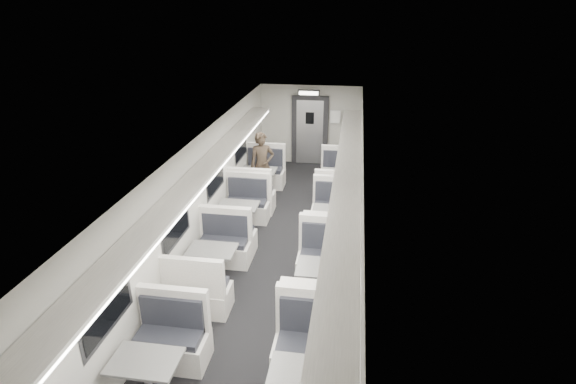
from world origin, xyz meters
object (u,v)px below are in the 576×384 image
(booth_left_b, at_px, (239,219))
(booth_right_c, at_px, (324,287))
(booth_right_a, at_px, (338,185))
(booth_right_b, at_px, (333,225))
(booth_left_c, at_px, (213,266))
(passenger, at_px, (262,165))
(booth_left_d, at_px, (148,382))
(vestibule_door, at_px, (310,131))
(booth_left_a, at_px, (259,183))
(exit_sign, at_px, (309,93))

(booth_left_b, height_order, booth_right_c, booth_right_c)
(booth_right_a, xyz_separation_m, booth_right_b, (0.00, -2.25, -0.00))
(booth_left_c, distance_m, booth_right_a, 4.59)
(passenger, bearing_deg, booth_left_d, -111.89)
(booth_left_b, height_order, vestibule_door, vestibule_door)
(booth_left_c, distance_m, booth_right_c, 2.04)
(booth_left_c, height_order, vestibule_door, vestibule_door)
(booth_left_a, xyz_separation_m, booth_right_c, (2.00, -4.25, 0.01))
(passenger, relative_size, vestibule_door, 0.81)
(booth_right_a, xyz_separation_m, passenger, (-1.91, -0.18, 0.48))
(booth_left_c, height_order, exit_sign, exit_sign)
(booth_left_b, height_order, passenger, passenger)
(exit_sign, bearing_deg, booth_right_b, -76.91)
(booth_left_c, bearing_deg, booth_right_a, 64.16)
(booth_right_b, bearing_deg, booth_left_a, 135.09)
(booth_left_a, height_order, booth_right_b, booth_left_a)
(booth_left_d, bearing_deg, exit_sign, 83.53)
(booth_right_b, relative_size, vestibule_door, 0.98)
(booth_right_b, xyz_separation_m, passenger, (-1.91, 2.07, 0.48))
(booth_right_b, relative_size, exit_sign, 3.33)
(booth_left_a, relative_size, exit_sign, 3.49)
(booth_left_c, xyz_separation_m, booth_right_b, (2.00, 1.88, 0.01))
(exit_sign, bearing_deg, passenger, -112.32)
(booth_left_d, xyz_separation_m, booth_right_b, (2.00, 4.52, 0.00))
(booth_right_b, xyz_separation_m, exit_sign, (-1.00, 4.30, 1.91))
(booth_right_c, distance_m, exit_sign, 6.90)
(booth_right_c, relative_size, passenger, 1.31)
(booth_left_d, height_order, booth_right_a, booth_right_a)
(booth_right_b, distance_m, passenger, 2.86)
(booth_left_c, distance_m, exit_sign, 6.54)
(booth_left_a, distance_m, booth_left_c, 3.87)
(booth_left_b, distance_m, booth_right_c, 2.99)
(booth_left_a, xyz_separation_m, booth_left_d, (0.00, -6.52, -0.02))
(booth_right_c, xyz_separation_m, passenger, (-1.91, 4.33, 0.45))
(booth_left_d, height_order, booth_right_c, booth_right_c)
(booth_left_b, xyz_separation_m, booth_left_c, (0.00, -1.84, -0.00))
(booth_left_a, height_order, exit_sign, exit_sign)
(booth_left_d, distance_m, booth_right_a, 7.06)
(booth_right_b, bearing_deg, booth_left_c, -136.83)
(passenger, bearing_deg, booth_left_b, -113.46)
(passenger, bearing_deg, exit_sign, 46.53)
(exit_sign, bearing_deg, booth_left_b, -102.99)
(booth_right_c, height_order, passenger, passenger)
(booth_right_a, height_order, passenger, passenger)
(booth_left_a, relative_size, booth_right_a, 1.04)
(booth_left_a, distance_m, booth_left_d, 6.52)
(booth_left_b, height_order, booth_right_a, booth_right_a)
(exit_sign, bearing_deg, vestibule_door, 90.00)
(booth_left_c, height_order, passenger, passenger)
(booth_right_c, bearing_deg, booth_left_a, 115.20)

